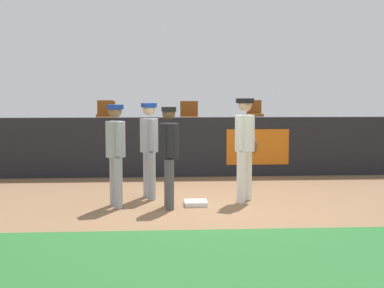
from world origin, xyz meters
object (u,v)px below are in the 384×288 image
Objects in this scene: seat_back_right at (255,112)px; seat_front_center at (189,115)px; seat_back_left at (105,113)px; first_base at (196,203)px; player_runner_visitor at (149,143)px; player_coach_visitor at (116,148)px; seat_front_left at (106,115)px; player_fielder_home at (245,142)px; player_umpire at (169,150)px.

seat_front_center is at bearing -138.99° from seat_back_right.
seat_back_left is 2.98m from seat_front_center.
seat_back_left is at bearing 179.99° from seat_back_right.
first_base is 0.48× the size of seat_back_right.
first_base is at bearing 33.43° from player_runner_visitor.
player_coach_visitor is at bearing -178.77° from first_base.
seat_back_right is at bearing 71.32° from first_base.
player_coach_visitor is at bearing -107.88° from seat_front_center.
player_fielder_home is at bearing -57.03° from seat_front_left.
player_fielder_home is 2.35m from player_coach_visitor.
first_base is 0.22× the size of player_coach_visitor.
player_coach_visitor is (-2.32, -0.35, -0.06)m from player_fielder_home.
player_fielder_home reaches higher than first_base.
player_coach_visitor is 1.02× the size of player_umpire.
player_runner_visitor reaches higher than player_umpire.
first_base is 1.44m from player_fielder_home.
seat_front_center is at bearing 150.59° from player_runner_visitor.
player_runner_visitor is at bearing -161.82° from player_umpire.
seat_front_left is (-2.94, 4.53, 0.32)m from player_fielder_home.
player_fielder_home is at bearing 80.94° from player_coach_visitor.
seat_front_left is at bearing 112.52° from first_base.
seat_front_center is 2.19m from seat_front_left.
player_fielder_home is 5.40m from seat_front_left.
seat_front_center is (0.65, 5.03, 0.39)m from player_umpire.
seat_back_right is at bearing 22.92° from seat_front_left.
seat_front_left is (0.19, -1.80, -0.00)m from seat_back_left.
seat_front_left is at bearing -117.00° from player_fielder_home.
player_fielder_home is at bearing 61.54° from player_runner_visitor.
player_coach_visitor is 4.93m from seat_front_left.
player_runner_visitor reaches higher than seat_front_center.
seat_front_left reaches higher than player_umpire.
seat_back_right is (2.25, 6.64, 1.37)m from first_base.
player_fielder_home is 1.05× the size of player_runner_visitor.
player_fielder_home is 2.25× the size of seat_back_left.
seat_back_right is 1.00× the size of seat_front_left.
player_runner_visitor is at bearing -72.68° from player_fielder_home.
player_coach_visitor is 5.14m from seat_front_center.
seat_back_right is 1.00× the size of seat_back_left.
player_fielder_home is at bearing -80.60° from seat_front_center.
player_coach_visitor reaches higher than seat_back_right.
player_umpire is 2.08× the size of seat_front_center.
first_base is at bearing 108.39° from player_umpire.
player_fielder_home is 2.25× the size of seat_back_right.
seat_front_left is (-1.18, 4.13, 0.37)m from player_runner_visitor.
seat_back_right and seat_front_left have the same top height.
seat_back_right is 4.45m from seat_back_left.
player_coach_visitor is (-1.40, -0.03, 1.00)m from first_base.
player_runner_visitor reaches higher than seat_back_left.
player_runner_visitor is at bearing 139.18° from first_base.
player_runner_visitor is at bearing -74.03° from seat_front_left.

